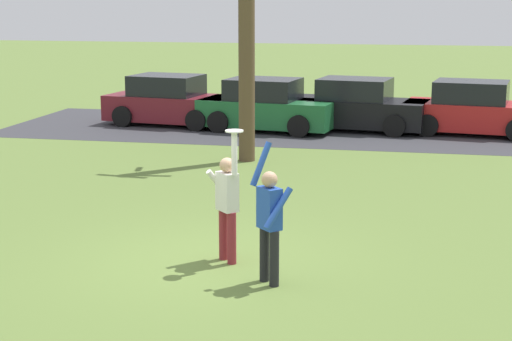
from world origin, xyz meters
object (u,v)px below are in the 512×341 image
Objects in this scene: parked_car_maroon at (170,102)px; bare_tree_tall at (245,24)px; person_defender at (269,218)px; parked_car_black at (358,107)px; parked_car_red at (474,110)px; parked_car_green at (267,107)px; frisbee_disc at (234,131)px; person_catcher at (227,200)px.

parked_car_maroon is 0.67× the size of bare_tree_tall.
person_defender is 14.27m from parked_car_black.
bare_tree_tall is (3.64, -5.34, 2.65)m from parked_car_maroon.
parked_car_maroon is 5.99m from parked_car_black.
parked_car_red is (3.46, -0.08, 0.00)m from parked_car_black.
person_defender is 0.47× the size of parked_car_black.
person_defender is 0.47× the size of parked_car_red.
bare_tree_tall is (0.39, -4.81, 2.65)m from parked_car_green.
bare_tree_tall reaches higher than parked_car_red.
parked_car_maroon is 1.00× the size of parked_car_black.
parked_car_maroon is at bearing -20.93° from person_defender.
parked_car_red is 8.33m from bare_tree_tall.
parked_car_green is at bearing -158.88° from parked_car_black.
frisbee_disc is 14.51m from parked_car_maroon.
parked_car_red is (4.19, 13.48, -1.37)m from frisbee_disc.
parked_car_red is at bearing 42.71° from bare_tree_tall.
parked_car_green is 6.21m from parked_car_red.
parked_car_black is (2.73, 0.62, 0.00)m from parked_car_green.
parked_car_red is 0.67× the size of bare_tree_tall.
frisbee_disc is 14.18m from parked_car_red.
parked_car_green is at bearing 144.60° from person_catcher.
frisbee_disc is 0.06× the size of parked_car_black.
person_defender is at bearing 0.00° from person_catcher.
person_defender is (0.82, -0.86, -0.00)m from person_catcher.
parked_car_black is at bearing 21.12° from parked_car_green.
parked_car_green and parked_car_red have the same top height.
person_catcher is at bearing -60.76° from parked_car_maroon.
parked_car_maroon is at bearing 157.35° from person_catcher.
bare_tree_tall is at bearing -47.40° from parked_car_maroon.
person_catcher reaches higher than parked_car_black.
parked_car_maroon is 9.44m from parked_car_red.
parked_car_black is 3.46m from parked_car_red.
frisbee_disc is 0.06× the size of parked_car_maroon.
frisbee_disc reaches higher than parked_car_green.
person_defender is 13.90m from parked_car_green.
bare_tree_tall is (-2.28, 8.83, 2.40)m from person_defender.
bare_tree_tall is (-1.45, 7.96, 2.40)m from person_catcher.
parked_car_green is 1.00× the size of parked_car_black.
parked_car_red is at bearing -57.56° from person_defender.
parked_car_maroon is 1.00× the size of parked_car_red.
person_catcher reaches higher than parked_car_green.
person_defender reaches higher than parked_car_maroon.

